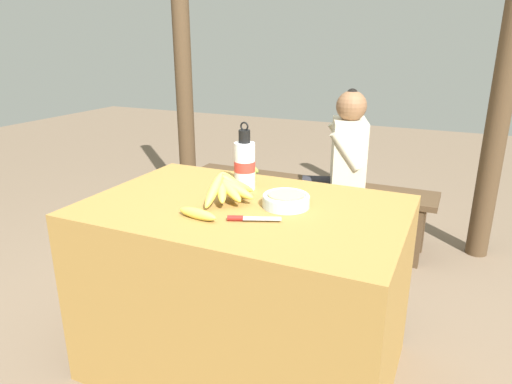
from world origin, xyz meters
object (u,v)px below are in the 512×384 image
Objects in this scene: water_bottle at (245,164)px; banana_bunch_green at (247,167)px; banana_bunch_ripe at (229,187)px; support_post_near at (183,61)px; wooden_bench at (306,191)px; support_post_far at (507,68)px; seated_vendor at (340,160)px; loose_banana_front at (197,214)px; serving_bowl at (286,200)px; knife at (246,218)px.

banana_bunch_green is at bearing 115.29° from water_bottle.
banana_bunch_ripe is 2.05m from support_post_near.
support_post_far is (1.11, 0.24, 0.83)m from wooden_bench.
water_bottle is 0.27× the size of seated_vendor.
seated_vendor reaches higher than banana_bunch_ripe.
water_bottle reaches higher than wooden_bench.
banana_bunch_ripe reaches higher than wooden_bench.
water_bottle is at bearing -64.71° from banana_bunch_green.
loose_banana_front is at bearing -95.60° from banana_bunch_ripe.
seated_vendor is at bearing 95.03° from serving_bowl.
seated_vendor reaches higher than loose_banana_front.
banana_bunch_ripe is at bearing 67.45° from seated_vendor.
serving_bowl is 0.17× the size of seated_vendor.
support_post_near reaches higher than loose_banana_front.
knife is (-0.07, -0.19, -0.02)m from serving_bowl.
wooden_bench is at bearing 95.40° from water_bottle.
wooden_bench is 1.40m from support_post_near.
knife is 0.77× the size of banana_bunch_green.
serving_bowl is at bearing 77.31° from seated_vendor.
knife is 0.17× the size of seated_vendor.
banana_bunch_green is at bearing -20.14° from support_post_near.
seated_vendor is at bearing -12.10° from support_post_near.
water_bottle is 1.16m from seated_vendor.
loose_banana_front is at bearing -90.44° from water_bottle.
banana_bunch_green is (-0.55, 1.17, -0.37)m from water_bottle.
seated_vendor is 0.45× the size of support_post_far.
support_post_near reaches higher than serving_bowl.
banana_bunch_ripe is 0.25× the size of seated_vendor.
knife is at bearing 17.84° from loose_banana_front.
wooden_bench is at bearing -167.68° from support_post_far.
support_post_far is at bearing 0.00° from support_post_near.
support_post_far is at bearing 12.32° from wooden_bench.
loose_banana_front is 0.17m from knife.
seated_vendor is at bearing 69.02° from knife.
support_post_near reaches higher than wooden_bench.
water_bottle is 0.12× the size of support_post_near.
wooden_bench is 0.72× the size of support_post_near.
support_post_near is at bearing 124.13° from loose_banana_front.
loose_banana_front is (-0.24, -0.25, -0.01)m from serving_bowl.
serving_bowl is 1.27m from seated_vendor.
seated_vendor is at bearing -3.76° from banana_bunch_green.
knife is at bearing -79.63° from wooden_bench.
seated_vendor is (0.13, 1.13, -0.23)m from water_bottle.
knife is 1.98m from support_post_far.
support_post_near is at bearing -29.82° from seated_vendor.
banana_bunch_ripe is 1.50m from banana_bunch_green.
support_post_near is (-1.23, 1.59, 0.39)m from banana_bunch_ripe.
serving_bowl is 2.16m from support_post_near.
banana_bunch_green is (-0.68, 0.04, -0.14)m from seated_vendor.
support_post_near is at bearing 106.04° from knife.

